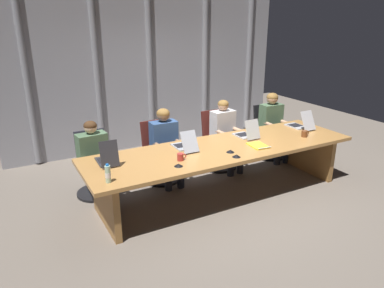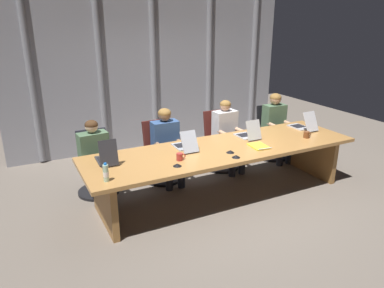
# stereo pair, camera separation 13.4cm
# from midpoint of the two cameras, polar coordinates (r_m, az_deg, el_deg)

# --- Properties ---
(ground_plane) EXTENTS (11.17, 11.17, 0.00)m
(ground_plane) POSITION_cam_midpoint_polar(r_m,az_deg,el_deg) (5.42, 5.48, -7.87)
(ground_plane) COLOR #6B6056
(conference_table) EXTENTS (3.94, 1.13, 0.74)m
(conference_table) POSITION_cam_midpoint_polar(r_m,az_deg,el_deg) (5.18, 5.68, -1.99)
(conference_table) COLOR #B77F42
(conference_table) RESTS_ON ground_plane
(curtain_backdrop) EXTENTS (5.59, 0.17, 3.05)m
(curtain_backdrop) POSITION_cam_midpoint_polar(r_m,az_deg,el_deg) (7.21, -5.39, 11.71)
(curtain_backdrop) COLOR #9999A0
(curtain_backdrop) RESTS_ON ground_plane
(laptop_left_end) EXTENTS (0.24, 0.43, 0.34)m
(laptop_left_end) POSITION_cam_midpoint_polar(r_m,az_deg,el_deg) (4.66, -12.42, -2.15)
(laptop_left_end) COLOR #2D2D33
(laptop_left_end) RESTS_ON conference_table
(laptop_left_mid) EXTENTS (0.24, 0.48, 0.28)m
(laptop_left_mid) POSITION_cam_midpoint_polar(r_m,az_deg,el_deg) (5.04, -0.41, -0.13)
(laptop_left_mid) COLOR #A8ADB7
(laptop_left_mid) RESTS_ON conference_table
(laptop_center) EXTENTS (0.24, 0.41, 0.30)m
(laptop_center) POSITION_cam_midpoint_polar(r_m,az_deg,el_deg) (5.57, 9.42, 1.55)
(laptop_center) COLOR #BCBCC1
(laptop_center) RESTS_ON conference_table
(laptop_right_mid) EXTENTS (0.24, 0.49, 0.31)m
(laptop_right_mid) POSITION_cam_midpoint_polar(r_m,az_deg,el_deg) (6.23, 17.53, 2.82)
(laptop_right_mid) COLOR #BCBCC1
(laptop_right_mid) RESTS_ON conference_table
(office_chair_left_end) EXTENTS (0.60, 0.60, 0.92)m
(office_chair_left_end) POSITION_cam_midpoint_polar(r_m,az_deg,el_deg) (5.52, -14.08, -3.91)
(office_chair_left_end) COLOR #2D2D38
(office_chair_left_end) RESTS_ON ground_plane
(office_chair_left_mid) EXTENTS (0.60, 0.60, 0.93)m
(office_chair_left_mid) POSITION_cam_midpoint_polar(r_m,az_deg,el_deg) (5.80, -4.20, -2.17)
(office_chair_left_mid) COLOR #511E19
(office_chair_left_mid) RESTS_ON ground_plane
(office_chair_center) EXTENTS (0.60, 0.60, 0.96)m
(office_chair_center) POSITION_cam_midpoint_polar(r_m,az_deg,el_deg) (6.27, 5.01, -0.41)
(office_chair_center) COLOR #511E19
(office_chair_center) RESTS_ON ground_plane
(office_chair_right_mid) EXTENTS (0.60, 0.60, 0.94)m
(office_chair_right_mid) POSITION_cam_midpoint_polar(r_m,az_deg,el_deg) (6.90, 12.85, 0.95)
(office_chair_right_mid) COLOR black
(office_chair_right_mid) RESTS_ON ground_plane
(person_left_end) EXTENTS (0.45, 0.57, 1.12)m
(person_left_end) POSITION_cam_midpoint_polar(r_m,az_deg,el_deg) (5.27, -14.10, -1.67)
(person_left_end) COLOR #4C6B4C
(person_left_end) RESTS_ON ground_plane
(person_left_mid) EXTENTS (0.42, 0.55, 1.17)m
(person_left_mid) POSITION_cam_midpoint_polar(r_m,az_deg,el_deg) (5.58, -3.23, 0.44)
(person_left_mid) COLOR #335184
(person_left_mid) RESTS_ON ground_plane
(person_center) EXTENTS (0.42, 0.56, 1.18)m
(person_center) POSITION_cam_midpoint_polar(r_m,az_deg,el_deg) (6.07, 6.23, 1.92)
(person_center) COLOR silver
(person_center) RESTS_ON ground_plane
(person_right_mid) EXTENTS (0.42, 0.56, 1.20)m
(person_right_mid) POSITION_cam_midpoint_polar(r_m,az_deg,el_deg) (6.67, 13.66, 3.26)
(person_right_mid) COLOR #4C6B4C
(person_right_mid) RESTS_ON ground_plane
(water_bottle_primary) EXTENTS (0.06, 0.06, 0.22)m
(water_bottle_primary) POSITION_cam_midpoint_polar(r_m,az_deg,el_deg) (4.13, -12.42, -4.48)
(water_bottle_primary) COLOR #ADD1B2
(water_bottle_primary) RESTS_ON conference_table
(coffee_mug_near) EXTENTS (0.14, 0.09, 0.10)m
(coffee_mug_near) POSITION_cam_midpoint_polar(r_m,az_deg,el_deg) (5.78, 18.15, 1.40)
(coffee_mug_near) COLOR brown
(coffee_mug_near) RESTS_ON conference_table
(coffee_mug_far) EXTENTS (0.13, 0.08, 0.09)m
(coffee_mug_far) POSITION_cam_midpoint_polar(r_m,az_deg,el_deg) (4.64, -1.08, -2.02)
(coffee_mug_far) COLOR #B2332D
(coffee_mug_far) RESTS_ON conference_table
(conference_mic_left_side) EXTENTS (0.11, 0.11, 0.03)m
(conference_mic_left_side) POSITION_cam_midpoint_polar(r_m,az_deg,el_deg) (4.47, -1.46, -3.28)
(conference_mic_left_side) COLOR black
(conference_mic_left_side) RESTS_ON conference_table
(conference_mic_middle) EXTENTS (0.11, 0.11, 0.03)m
(conference_mic_middle) POSITION_cam_midpoint_polar(r_m,az_deg,el_deg) (4.93, 6.79, -1.17)
(conference_mic_middle) COLOR black
(conference_mic_middle) RESTS_ON conference_table
(conference_mic_right_side) EXTENTS (0.11, 0.11, 0.03)m
(conference_mic_right_side) POSITION_cam_midpoint_polar(r_m,az_deg,el_deg) (4.78, 7.71, -1.92)
(conference_mic_right_side) COLOR black
(conference_mic_right_side) RESTS_ON conference_table
(spiral_notepad) EXTENTS (0.25, 0.33, 0.03)m
(spiral_notepad) POSITION_cam_midpoint_polar(r_m,az_deg,el_deg) (5.22, 11.14, -0.34)
(spiral_notepad) COLOR yellow
(spiral_notepad) RESTS_ON conference_table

